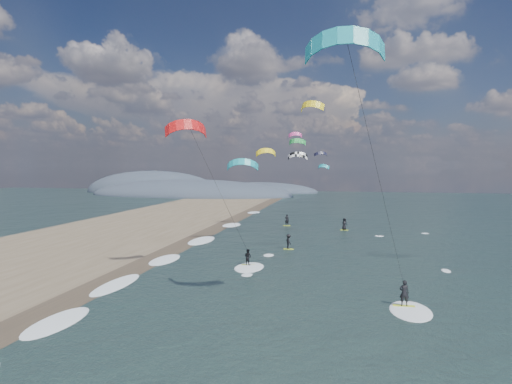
# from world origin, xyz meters

# --- Properties ---
(ground) EXTENTS (260.00, 260.00, 0.00)m
(ground) POSITION_xyz_m (0.00, 0.00, 0.00)
(ground) COLOR black
(ground) RESTS_ON ground
(sand_strip) EXTENTS (26.00, 240.00, 0.00)m
(sand_strip) POSITION_xyz_m (-24.00, 10.00, 0.00)
(sand_strip) COLOR brown
(sand_strip) RESTS_ON ground
(wet_sand_strip) EXTENTS (3.00, 240.00, 0.00)m
(wet_sand_strip) POSITION_xyz_m (-12.00, 10.00, 0.00)
(wet_sand_strip) COLOR #382D23
(wet_sand_strip) RESTS_ON ground
(coastal_hills) EXTENTS (80.00, 41.00, 15.00)m
(coastal_hills) POSITION_xyz_m (-44.84, 107.86, 0.00)
(coastal_hills) COLOR #3D4756
(coastal_hills) RESTS_ON ground
(kitesurfer_near_a) EXTENTS (7.71, 8.31, 16.92)m
(kitesurfer_near_a) POSITION_xyz_m (7.20, 0.18, 12.93)
(kitesurfer_near_a) COLOR #D1EB29
(kitesurfer_near_a) RESTS_ON ground
(kitesurfer_near_b) EXTENTS (6.89, 8.78, 13.59)m
(kitesurfer_near_b) POSITION_xyz_m (-4.52, 10.22, 8.40)
(kitesurfer_near_b) COLOR #D1EB29
(kitesurfer_near_b) RESTS_ON ground
(far_kitesurfers) EXTENTS (9.78, 19.21, 1.77)m
(far_kitesurfers) POSITION_xyz_m (1.91, 31.49, 0.86)
(far_kitesurfers) COLOR #D1EB29
(far_kitesurfers) RESTS_ON ground
(bg_kite_field) EXTENTS (10.80, 70.84, 8.64)m
(bg_kite_field) POSITION_xyz_m (-1.56, 52.04, 12.31)
(bg_kite_field) COLOR teal
(bg_kite_field) RESTS_ON ground
(shoreline_surf) EXTENTS (2.40, 79.40, 0.11)m
(shoreline_surf) POSITION_xyz_m (-10.80, 14.75, 0.00)
(shoreline_surf) COLOR white
(shoreline_surf) RESTS_ON ground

